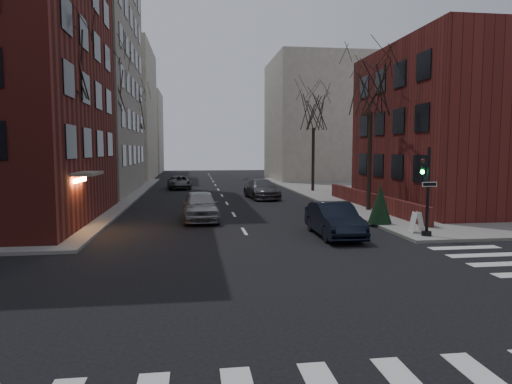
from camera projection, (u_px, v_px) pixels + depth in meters
ground at (300, 321)px, 10.76m from camera, size 160.00×160.00×0.00m
building_left_tan at (28, 38)px, 40.71m from camera, size 18.00×18.00×28.00m
building_right_brick at (472, 128)px, 31.23m from camera, size 12.00×14.00×11.00m
low_wall_right at (370, 200)px, 30.70m from camera, size 0.35×16.00×1.00m
building_distant_la at (100, 113)px, 62.16m from camera, size 14.00×16.00×18.00m
building_distant_ra at (324, 120)px, 61.37m from camera, size 14.00×14.00×16.00m
building_distant_lb at (132, 133)px, 79.38m from camera, size 10.00×12.00×14.00m
traffic_signal at (426, 197)px, 20.53m from camera, size 0.76×0.44×4.00m
tree_left_a at (63, 60)px, 22.60m from camera, size 4.18×4.18×10.26m
tree_left_b at (108, 85)px, 34.40m from camera, size 4.40×4.40×10.80m
tree_left_c at (133, 112)px, 48.29m from camera, size 3.96×3.96×9.72m
tree_right_a at (371, 87)px, 28.97m from camera, size 3.96×3.96×9.72m
tree_right_b at (314, 112)px, 42.82m from camera, size 3.74×3.74×9.18m
streetlamp_near at (108, 147)px, 30.96m from camera, size 0.36×0.36×6.28m
streetlamp_far at (141, 148)px, 50.69m from camera, size 0.36×0.36×6.28m
parked_sedan at (334, 220)px, 21.20m from camera, size 1.69×4.82×1.59m
car_lane_silver at (200, 206)px, 26.02m from camera, size 2.12×5.04×1.70m
car_lane_gray at (262, 189)px, 37.80m from camera, size 2.76×5.66×1.59m
car_lane_far at (179, 182)px, 46.98m from camera, size 2.70×5.05×1.35m
sandwich_board at (417, 222)px, 21.50m from camera, size 0.48×0.64×0.98m
evergreen_shrub at (380, 204)px, 24.09m from camera, size 1.47×1.47×2.06m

